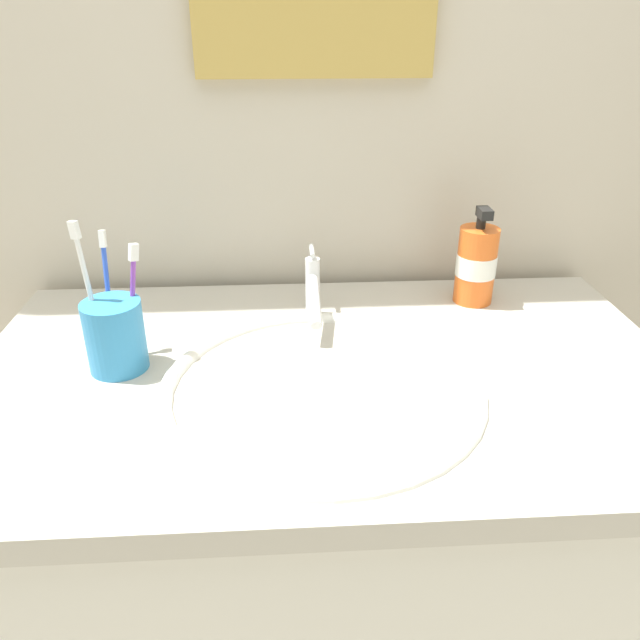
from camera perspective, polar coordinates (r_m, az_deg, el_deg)
The scene contains 9 objects.
tiled_wall_back at distance 1.13m, azimuth -0.57°, elevation 21.35°, with size 2.23×0.04×2.40m, color beige.
vanity_counter at distance 1.17m, azimuth 0.58°, elevation -22.12°, with size 1.03×0.62×0.84m.
sink_basin at distance 0.88m, azimuth 0.12°, elevation -8.49°, with size 0.45×0.45×0.12m.
faucet at distance 1.01m, azimuth -0.62°, elevation 2.73°, with size 0.02×0.16×0.11m.
toothbrush_cup at distance 0.92m, azimuth -18.28°, elevation -1.40°, with size 0.08×0.08×0.10m, color #338CCC.
toothbrush_purple at distance 0.91m, azimuth -16.83°, elevation 2.16°, with size 0.03×0.03×0.17m.
toothbrush_white at distance 0.91m, azimuth -20.50°, elevation 2.93°, with size 0.03×0.02×0.21m.
toothbrush_blue at distance 0.94m, azimuth -18.93°, elevation 2.94°, with size 0.01×0.05×0.18m.
soap_dispenser at distance 1.11m, azimuth 14.14°, elevation 4.98°, with size 0.07×0.07×0.17m.
Camera 1 is at (-0.06, -0.77, 1.30)m, focal length 34.87 mm.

